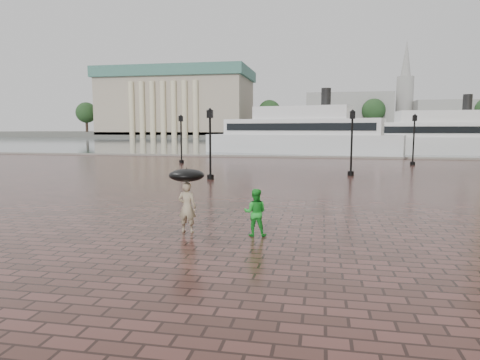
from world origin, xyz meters
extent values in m
plane|color=#331C17|center=(0.00, 0.00, 0.00)|extent=(300.00, 300.00, 0.00)
plane|color=#464F55|center=(0.00, 92.00, 0.00)|extent=(240.00, 240.00, 0.00)
cube|color=slate|center=(0.00, 32.00, 0.00)|extent=(80.00, 0.60, 0.30)
cube|color=#4C4C47|center=(0.00, 160.00, 1.00)|extent=(300.00, 60.00, 2.00)
cube|color=gray|center=(-55.00, 145.00, 12.00)|extent=(55.00, 30.00, 22.00)
cube|color=#38675A|center=(-55.00, 145.00, 24.00)|extent=(57.00, 32.00, 4.00)
cube|color=gray|center=(10.00, 150.00, 9.00)|extent=(30.00, 22.00, 14.00)
cube|color=gray|center=(45.00, 150.00, 7.50)|extent=(25.00, 22.00, 11.00)
cylinder|color=gray|center=(30.00, 150.00, 12.00)|extent=(6.00, 6.00, 20.00)
cone|color=gray|center=(30.00, 150.00, 26.00)|extent=(5.00, 5.00, 18.00)
cylinder|color=#2D2119|center=(-90.00, 138.00, 4.00)|extent=(1.00, 1.00, 8.00)
sphere|color=#1B3518|center=(-90.00, 138.00, 9.50)|extent=(8.00, 8.00, 8.00)
cylinder|color=#2D2119|center=(-54.00, 138.00, 4.00)|extent=(1.00, 1.00, 8.00)
sphere|color=#1B3518|center=(-54.00, 138.00, 9.50)|extent=(8.00, 8.00, 8.00)
cylinder|color=#2D2119|center=(-18.00, 138.00, 4.00)|extent=(1.00, 1.00, 8.00)
sphere|color=#1B3518|center=(-18.00, 138.00, 9.50)|extent=(8.00, 8.00, 8.00)
cylinder|color=#2D2119|center=(18.00, 138.00, 4.00)|extent=(1.00, 1.00, 8.00)
sphere|color=#1B3518|center=(18.00, 138.00, 9.50)|extent=(8.00, 8.00, 8.00)
cylinder|color=black|center=(-6.00, 10.00, 0.15)|extent=(0.44, 0.44, 0.30)
cylinder|color=black|center=(-6.00, 10.00, 2.00)|extent=(0.14, 0.14, 4.00)
cube|color=black|center=(-6.00, 10.00, 4.15)|extent=(0.35, 0.35, 0.50)
sphere|color=beige|center=(-6.00, 10.00, 4.15)|extent=(0.28, 0.28, 0.28)
cylinder|color=black|center=(3.00, 14.00, 0.15)|extent=(0.44, 0.44, 0.30)
cylinder|color=black|center=(3.00, 14.00, 2.00)|extent=(0.14, 0.14, 4.00)
cube|color=black|center=(3.00, 14.00, 4.15)|extent=(0.35, 0.35, 0.50)
sphere|color=beige|center=(3.00, 14.00, 4.15)|extent=(0.28, 0.28, 0.28)
cylinder|color=black|center=(-12.00, 22.00, 0.15)|extent=(0.44, 0.44, 0.30)
cylinder|color=black|center=(-12.00, 22.00, 2.00)|extent=(0.14, 0.14, 4.00)
cube|color=black|center=(-12.00, 22.00, 4.15)|extent=(0.35, 0.35, 0.50)
sphere|color=beige|center=(-12.00, 22.00, 4.15)|extent=(0.28, 0.28, 0.28)
cylinder|color=black|center=(9.00, 24.00, 0.15)|extent=(0.44, 0.44, 0.30)
cylinder|color=black|center=(9.00, 24.00, 2.00)|extent=(0.14, 0.14, 4.00)
cube|color=black|center=(9.00, 24.00, 4.15)|extent=(0.35, 0.35, 0.50)
sphere|color=beige|center=(9.00, 24.00, 4.15)|extent=(0.28, 0.28, 0.28)
imported|color=tan|center=(-3.07, -3.88, 0.80)|extent=(0.61, 0.42, 1.59)
imported|color=green|center=(-0.91, -3.90, 0.72)|extent=(0.73, 0.58, 1.44)
cube|color=silver|center=(-1.65, 40.66, 1.22)|extent=(26.24, 11.76, 2.45)
cube|color=silver|center=(-1.65, 40.66, 3.47)|extent=(21.08, 9.81, 2.04)
cube|color=silver|center=(-1.65, 40.66, 5.31)|extent=(12.99, 7.36, 1.63)
cylinder|color=black|center=(1.33, 39.97, 7.14)|extent=(1.22, 1.22, 2.45)
cube|color=black|center=(-2.26, 38.03, 3.47)|extent=(18.90, 4.51, 0.92)
cube|color=black|center=(-1.03, 43.30, 3.47)|extent=(18.90, 4.51, 0.92)
cube|color=silver|center=(15.89, 41.77, 1.09)|extent=(22.95, 6.15, 2.19)
cube|color=silver|center=(15.89, 41.77, 3.10)|extent=(18.37, 5.28, 1.82)
cube|color=silver|center=(15.89, 41.77, 4.74)|extent=(11.06, 4.52, 1.46)
cylinder|color=black|center=(18.63, 41.85, 6.38)|extent=(1.09, 1.09, 2.19)
cube|color=black|center=(15.96, 39.35, 3.10)|extent=(17.32, 0.61, 0.82)
cube|color=black|center=(15.82, 44.18, 3.10)|extent=(17.32, 0.61, 0.82)
cylinder|color=black|center=(-3.07, -3.88, 1.36)|extent=(0.02, 0.02, 0.95)
ellipsoid|color=black|center=(-3.07, -3.88, 1.80)|extent=(1.10, 1.10, 0.39)
camera|label=1|loc=(1.03, -16.42, 3.23)|focal=32.00mm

